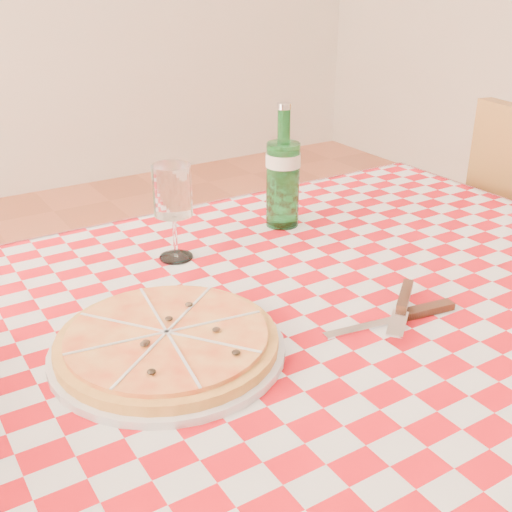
{
  "coord_description": "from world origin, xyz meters",
  "views": [
    {
      "loc": [
        -0.48,
        -0.67,
        1.21
      ],
      "look_at": [
        -0.02,
        0.06,
        0.82
      ],
      "focal_mm": 45.0,
      "sensor_mm": 36.0,
      "label": 1
    }
  ],
  "objects_px": {
    "dining_table": "(288,361)",
    "pizza_plate": "(167,340)",
    "water_bottle": "(283,166)",
    "wine_glass": "(174,213)"
  },
  "relations": [
    {
      "from": "dining_table",
      "to": "wine_glass",
      "type": "xyz_separation_m",
      "value": [
        -0.07,
        0.23,
        0.18
      ]
    },
    {
      "from": "pizza_plate",
      "to": "wine_glass",
      "type": "distance_m",
      "value": 0.3
    },
    {
      "from": "dining_table",
      "to": "pizza_plate",
      "type": "distance_m",
      "value": 0.24
    },
    {
      "from": "wine_glass",
      "to": "water_bottle",
      "type": "bearing_deg",
      "value": 7.4
    },
    {
      "from": "dining_table",
      "to": "water_bottle",
      "type": "relative_size",
      "value": 5.22
    },
    {
      "from": "dining_table",
      "to": "water_bottle",
      "type": "bearing_deg",
      "value": 57.71
    },
    {
      "from": "dining_table",
      "to": "pizza_plate",
      "type": "height_order",
      "value": "pizza_plate"
    },
    {
      "from": "dining_table",
      "to": "pizza_plate",
      "type": "bearing_deg",
      "value": -174.0
    },
    {
      "from": "water_bottle",
      "to": "dining_table",
      "type": "bearing_deg",
      "value": -122.29
    },
    {
      "from": "wine_glass",
      "to": "pizza_plate",
      "type": "bearing_deg",
      "value": -117.75
    }
  ]
}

